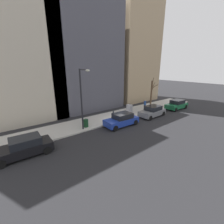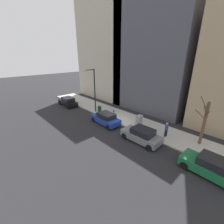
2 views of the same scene
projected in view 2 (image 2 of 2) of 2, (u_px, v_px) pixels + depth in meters
The scene contains 14 objects.
ground_plane at pixel (115, 123), 20.03m from camera, with size 120.00×120.00×0.00m, color #232326.
sidewalk at pixel (125, 118), 21.28m from camera, with size 4.00×36.00×0.15m, color #B2AFA8.
parked_car_green at pixel (212, 167), 11.15m from camera, with size 2.01×4.24×1.52m.
parked_car_grey at pixel (141, 135), 15.56m from camera, with size 2.02×4.25×1.52m.
parked_car_blue at pixel (106, 119), 19.56m from camera, with size 2.03×4.25×1.52m.
parked_car_black at pixel (68, 102), 26.61m from camera, with size 2.04×4.26×1.52m.
parking_meter at pixel (114, 114), 20.49m from camera, with size 0.14×0.10×1.35m.
utility_box at pixel (139, 121), 18.58m from camera, with size 0.83×0.61×1.43m.
streetlamp at pixel (93, 87), 22.19m from camera, with size 1.97×0.32×6.50m.
bare_tree at pixel (204, 123), 14.30m from camera, with size 1.19×1.20×4.98m.
trash_bin at pixel (100, 109), 23.42m from camera, with size 0.56×0.56×0.90m, color #14381E.
pedestrian_near_meter at pixel (166, 129), 16.12m from camera, with size 0.39×0.36×1.66m.
office_block_center at pixel (164, 57), 24.60m from camera, with size 11.85×11.85×16.31m, color #4C4C56.
office_tower_right at pixel (120, 47), 31.44m from camera, with size 12.78×12.78×20.01m, color #BCB29E.
Camera 2 is at (-12.76, -12.94, 8.57)m, focal length 24.00 mm.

